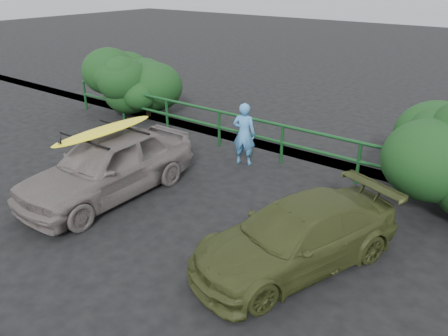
# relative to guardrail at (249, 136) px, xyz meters

# --- Properties ---
(ground) EXTENTS (80.00, 80.00, 0.00)m
(ground) POSITION_rel_guardrail_xyz_m (0.00, -5.00, -0.52)
(ground) COLOR black
(guardrail) EXTENTS (14.00, 0.08, 1.04)m
(guardrail) POSITION_rel_guardrail_xyz_m (0.00, 0.00, 0.00)
(guardrail) COLOR #12411B
(guardrail) RESTS_ON ground
(shrub_left) EXTENTS (3.20, 2.40, 1.91)m
(shrub_left) POSITION_rel_guardrail_xyz_m (-4.80, 0.40, 0.43)
(shrub_left) COLOR #153A16
(shrub_left) RESTS_ON ground
(sedan) EXTENTS (1.65, 4.10, 1.40)m
(sedan) POSITION_rel_guardrail_xyz_m (-1.10, -3.77, 0.18)
(sedan) COLOR #675E5B
(sedan) RESTS_ON ground
(olive_vehicle) EXTENTS (2.77, 4.05, 1.09)m
(olive_vehicle) POSITION_rel_guardrail_xyz_m (3.34, -3.56, 0.02)
(olive_vehicle) COLOR #343B1A
(olive_vehicle) RESTS_ON ground
(man) EXTENTS (0.67, 0.54, 1.59)m
(man) POSITION_rel_guardrail_xyz_m (0.25, -0.61, 0.27)
(man) COLOR #448BCE
(man) RESTS_ON ground
(roof_rack) EXTENTS (1.56, 1.09, 0.05)m
(roof_rack) POSITION_rel_guardrail_xyz_m (-1.10, -3.77, 0.90)
(roof_rack) COLOR black
(roof_rack) RESTS_ON sedan
(surfboard) EXTENTS (0.52, 2.49, 0.07)m
(surfboard) POSITION_rel_guardrail_xyz_m (-1.10, -3.77, 0.97)
(surfboard) COLOR yellow
(surfboard) RESTS_ON roof_rack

